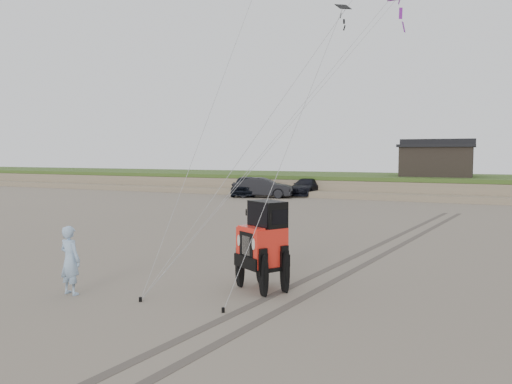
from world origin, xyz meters
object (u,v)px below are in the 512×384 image
truck_a (246,186)px  cabin (437,159)px  truck_b (263,188)px  jeep (262,255)px  truck_c (307,187)px  man (70,260)px

truck_a → cabin: bearing=10.0°
truck_b → jeep: jeep is taller
truck_a → truck_b: (2.09, -1.05, -0.05)m
cabin → jeep: bearing=-93.0°
truck_a → truck_b: size_ratio=1.03×
truck_c → jeep: bearing=-68.8°
truck_c → jeep: jeep is taller
truck_c → jeep: 31.40m
cabin → truck_b: size_ratio=1.25×
truck_c → man: size_ratio=2.88×
truck_b → man: man is taller
cabin → truck_a: cabin is taller
truck_c → cabin: bearing=31.0°
truck_a → man: 31.62m
cabin → jeep: (-1.82, -35.30, -2.25)m
truck_a → truck_b: bearing=-42.8°
man → truck_a: bearing=-66.0°
cabin → truck_a: bearing=-154.0°
cabin → man: size_ratio=3.46×
truck_c → man: man is taller
cabin → man: 38.39m
truck_b → jeep: (11.56, -26.71, 0.14)m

